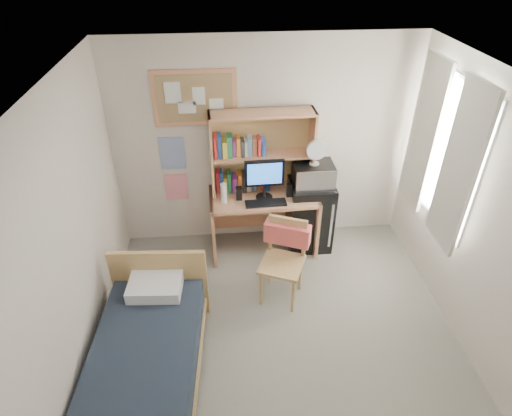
{
  "coord_description": "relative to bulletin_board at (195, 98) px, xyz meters",
  "views": [
    {
      "loc": [
        -0.51,
        -2.58,
        3.56
      ],
      "look_at": [
        -0.18,
        1.2,
        1.0
      ],
      "focal_mm": 30.0,
      "sensor_mm": 36.0,
      "label": 1
    }
  ],
  "objects": [
    {
      "name": "floor",
      "position": [
        0.78,
        -2.08,
        -1.93
      ],
      "size": [
        3.6,
        4.2,
        0.02
      ],
      "primitive_type": "cube",
      "color": "gray",
      "rests_on": "ground"
    },
    {
      "name": "ceiling",
      "position": [
        0.78,
        -2.08,
        0.68
      ],
      "size": [
        3.6,
        4.2,
        0.02
      ],
      "primitive_type": "cube",
      "color": "white",
      "rests_on": "wall_back"
    },
    {
      "name": "wall_back",
      "position": [
        0.78,
        0.02,
        -0.62
      ],
      "size": [
        3.6,
        0.04,
        2.6
      ],
      "primitive_type": "cube",
      "color": "silver",
      "rests_on": "floor"
    },
    {
      "name": "wall_left",
      "position": [
        -1.02,
        -2.08,
        -0.62
      ],
      "size": [
        0.04,
        4.2,
        2.6
      ],
      "primitive_type": "cube",
      "color": "silver",
      "rests_on": "floor"
    },
    {
      "name": "wall_right",
      "position": [
        2.58,
        -2.08,
        -0.62
      ],
      "size": [
        0.04,
        4.2,
        2.6
      ],
      "primitive_type": "cube",
      "color": "silver",
      "rests_on": "floor"
    },
    {
      "name": "window_unit",
      "position": [
        2.53,
        -0.88,
        -0.32
      ],
      "size": [
        0.1,
        1.4,
        1.7
      ],
      "primitive_type": "cube",
      "color": "white",
      "rests_on": "wall_right"
    },
    {
      "name": "curtain_left",
      "position": [
        2.5,
        -1.28,
        -0.32
      ],
      "size": [
        0.04,
        0.55,
        1.7
      ],
      "primitive_type": "cube",
      "color": "silver",
      "rests_on": "wall_right"
    },
    {
      "name": "curtain_right",
      "position": [
        2.5,
        -0.48,
        -0.32
      ],
      "size": [
        0.04,
        0.55,
        1.7
      ],
      "primitive_type": "cube",
      "color": "silver",
      "rests_on": "wall_right"
    },
    {
      "name": "bulletin_board",
      "position": [
        0.0,
        0.0,
        0.0
      ],
      "size": [
        0.94,
        0.03,
        0.64
      ],
      "primitive_type": "cube",
      "color": "tan",
      "rests_on": "wall_back"
    },
    {
      "name": "poster_wave",
      "position": [
        -0.32,
        0.01,
        -0.67
      ],
      "size": [
        0.3,
        0.01,
        0.42
      ],
      "primitive_type": "cube",
      "color": "#2A4CAA",
      "rests_on": "wall_back"
    },
    {
      "name": "poster_japan",
      "position": [
        -0.32,
        0.01,
        -1.14
      ],
      "size": [
        0.28,
        0.01,
        0.36
      ],
      "primitive_type": "cube",
      "color": "#EA2944",
      "rests_on": "wall_back"
    },
    {
      "name": "desk",
      "position": [
        0.74,
        -0.33,
        -1.51
      ],
      "size": [
        1.32,
        0.69,
        0.81
      ],
      "primitive_type": "cube",
      "rotation": [
        0.0,
        0.0,
        0.03
      ],
      "color": "tan",
      "rests_on": "floor"
    },
    {
      "name": "desk_chair",
      "position": [
        0.85,
        -1.22,
        -1.44
      ],
      "size": [
        0.63,
        0.63,
        0.97
      ],
      "primitive_type": "cube",
      "rotation": [
        0.0,
        0.0,
        -0.4
      ],
      "color": "tan",
      "rests_on": "floor"
    },
    {
      "name": "mini_fridge",
      "position": [
        1.34,
        -0.27,
        -1.46
      ],
      "size": [
        0.54,
        0.54,
        0.91
      ],
      "primitive_type": "cube",
      "rotation": [
        0.0,
        0.0,
        -0.01
      ],
      "color": "black",
      "rests_on": "floor"
    },
    {
      "name": "bed",
      "position": [
        -0.5,
        -2.29,
        -1.66
      ],
      "size": [
        1.06,
        1.93,
        0.52
      ],
      "primitive_type": "cube",
      "rotation": [
        0.0,
        0.0,
        -0.07
      ],
      "color": "black",
      "rests_on": "floor"
    },
    {
      "name": "hutch",
      "position": [
        0.74,
        -0.18,
        -0.61
      ],
      "size": [
        1.22,
        0.35,
        0.99
      ],
      "primitive_type": "cube",
      "rotation": [
        0.0,
        0.0,
        0.03
      ],
      "color": "tan",
      "rests_on": "desk"
    },
    {
      "name": "monitor",
      "position": [
        0.75,
        -0.39,
        -0.86
      ],
      "size": [
        0.46,
        0.05,
        0.49
      ],
      "primitive_type": "cube",
      "rotation": [
        0.0,
        0.0,
        0.03
      ],
      "color": "black",
      "rests_on": "desk"
    },
    {
      "name": "keyboard",
      "position": [
        0.75,
        -0.53,
        -1.1
      ],
      "size": [
        0.49,
        0.17,
        0.02
      ],
      "primitive_type": "cube",
      "rotation": [
        0.0,
        0.0,
        0.03
      ],
      "color": "black",
      "rests_on": "desk"
    },
    {
      "name": "speaker_left",
      "position": [
        0.45,
        -0.4,
        -1.03
      ],
      "size": [
        0.07,
        0.07,
        0.16
      ],
      "primitive_type": "cube",
      "rotation": [
        0.0,
        0.0,
        0.03
      ],
      "color": "black",
      "rests_on": "desk"
    },
    {
      "name": "speaker_right",
      "position": [
        1.05,
        -0.38,
        -1.03
      ],
      "size": [
        0.07,
        0.07,
        0.16
      ],
      "primitive_type": "cube",
      "rotation": [
        0.0,
        0.0,
        0.03
      ],
      "color": "black",
      "rests_on": "desk"
    },
    {
      "name": "water_bottle",
      "position": [
        0.27,
        -0.45,
        -0.98
      ],
      "size": [
        0.08,
        0.08,
        0.25
      ],
      "primitive_type": "cylinder",
      "rotation": [
        0.0,
        0.0,
        0.03
      ],
      "color": "white",
      "rests_on": "desk"
    },
    {
      "name": "hoodie",
      "position": [
        0.93,
        -1.03,
        -1.17
      ],
      "size": [
        0.52,
        0.33,
        0.24
      ],
      "primitive_type": "cube",
      "rotation": [
        0.0,
        0.0,
        -0.4
      ],
      "color": "#E95F58",
      "rests_on": "desk_chair"
    },
    {
      "name": "microwave",
      "position": [
        1.34,
        -0.29,
        -0.87
      ],
      "size": [
        0.47,
        0.36,
        0.27
      ],
      "primitive_type": "cube",
      "rotation": [
        0.0,
        0.0,
        -0.01
      ],
      "color": "silver",
      "rests_on": "mini_fridge"
    },
    {
      "name": "desk_fan",
      "position": [
        1.34,
        -0.29,
        -0.59
      ],
      "size": [
        0.24,
        0.24,
        0.29
      ],
      "primitive_type": "cylinder",
      "rotation": [
        0.0,
        0.0,
        -0.01
      ],
      "color": "white",
      "rests_on": "microwave"
    },
    {
      "name": "pillow",
      "position": [
        -0.45,
        -1.55,
        -1.34
      ],
      "size": [
        0.54,
        0.39,
        0.12
      ],
      "primitive_type": "cube",
      "rotation": [
        0.0,
        0.0,
        -0.07
      ],
      "color": "white",
      "rests_on": "bed"
    }
  ]
}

